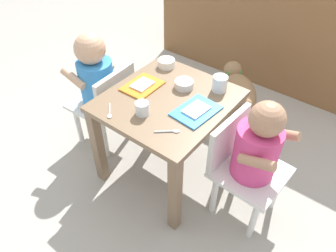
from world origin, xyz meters
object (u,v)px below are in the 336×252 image
(spoon_by_left_tray, at_px, (109,112))
(cereal_bowl_left_side, at_px, (166,63))
(water_cup_left, at_px, (220,84))
(water_cup_right, at_px, (142,109))
(dining_table, at_px, (168,114))
(food_tray_left, at_px, (142,86))
(seated_child_right, at_px, (254,150))
(spoon_by_right_tray, at_px, (170,131))
(cereal_bowl_right_side, at_px, (184,84))
(food_tray_right, at_px, (196,111))
(seated_child_left, at_px, (98,80))
(dog, at_px, (238,91))

(spoon_by_left_tray, bearing_deg, cereal_bowl_left_side, 95.09)
(water_cup_left, distance_m, spoon_by_left_tray, 0.50)
(spoon_by_left_tray, bearing_deg, water_cup_left, 56.63)
(water_cup_right, relative_size, cereal_bowl_left_side, 0.69)
(dining_table, height_order, food_tray_left, food_tray_left)
(seated_child_right, bearing_deg, cereal_bowl_left_side, 162.25)
(spoon_by_right_tray, bearing_deg, spoon_by_left_tray, -167.19)
(dining_table, distance_m, seated_child_right, 0.42)
(spoon_by_left_tray, height_order, spoon_by_right_tray, same)
(food_tray_left, xyz_separation_m, cereal_bowl_right_side, (0.16, 0.12, 0.01))
(food_tray_left, height_order, food_tray_right, same)
(seated_child_left, relative_size, spoon_by_left_tray, 8.16)
(water_cup_left, xyz_separation_m, water_cup_right, (-0.16, -0.34, -0.01))
(spoon_by_left_tray, bearing_deg, food_tray_left, 94.43)
(cereal_bowl_left_side, bearing_deg, food_tray_left, -84.21)
(food_tray_left, bearing_deg, seated_child_right, 2.23)
(seated_child_left, distance_m, spoon_by_left_tray, 0.35)
(seated_child_right, distance_m, cereal_bowl_left_side, 0.63)
(cereal_bowl_right_side, bearing_deg, seated_child_left, -160.92)
(water_cup_right, xyz_separation_m, spoon_by_left_tray, (-0.11, -0.08, -0.02))
(food_tray_right, bearing_deg, seated_child_right, 4.69)
(water_cup_right, relative_size, cereal_bowl_right_side, 0.66)
(seated_child_left, distance_m, water_cup_left, 0.62)
(dining_table, bearing_deg, cereal_bowl_left_side, 129.50)
(cereal_bowl_left_side, height_order, spoon_by_right_tray, cereal_bowl_left_side)
(food_tray_left, height_order, cereal_bowl_right_side, cereal_bowl_right_side)
(food_tray_right, bearing_deg, cereal_bowl_left_side, 146.56)
(cereal_bowl_left_side, bearing_deg, dog, 56.80)
(spoon_by_right_tray, bearing_deg, cereal_bowl_left_side, 129.62)
(food_tray_right, bearing_deg, water_cup_right, -139.73)
(seated_child_left, bearing_deg, seated_child_right, 3.68)
(seated_child_right, bearing_deg, water_cup_right, -159.38)
(seated_child_left, relative_size, food_tray_right, 3.13)
(water_cup_left, bearing_deg, cereal_bowl_right_side, -149.86)
(dog, relative_size, food_tray_left, 1.98)
(food_tray_left, bearing_deg, water_cup_left, 33.75)
(water_cup_right, height_order, spoon_by_left_tray, water_cup_right)
(water_cup_left, bearing_deg, seated_child_left, -158.03)
(seated_child_right, bearing_deg, dining_table, -177.55)
(dining_table, xyz_separation_m, spoon_by_left_tray, (-0.13, -0.23, 0.09))
(seated_child_right, xyz_separation_m, cereal_bowl_left_side, (-0.59, 0.19, 0.09))
(food_tray_right, distance_m, water_cup_left, 0.20)
(food_tray_left, relative_size, water_cup_left, 2.49)
(cereal_bowl_left_side, xyz_separation_m, spoon_by_left_tray, (0.04, -0.43, -0.02))
(food_tray_right, bearing_deg, food_tray_left, 180.00)
(dining_table, xyz_separation_m, seated_child_left, (-0.42, -0.04, 0.03))
(food_tray_left, xyz_separation_m, spoon_by_right_tray, (0.29, -0.16, -0.00))
(cereal_bowl_left_side, relative_size, cereal_bowl_right_side, 0.96)
(dining_table, relative_size, water_cup_left, 7.73)
(dining_table, distance_m, cereal_bowl_left_side, 0.29)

